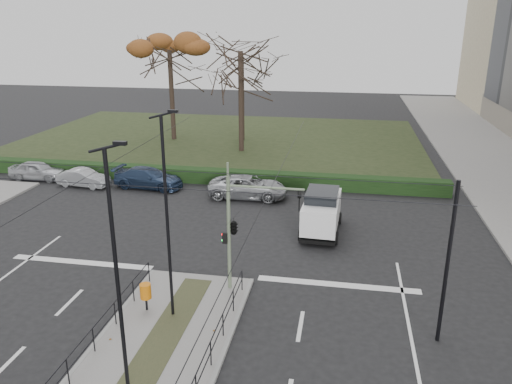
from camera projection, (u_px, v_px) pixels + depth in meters
ground at (162, 344)px, 17.60m from camera, size 140.00×140.00×0.00m
park at (220, 140)px, 48.42m from camera, size 38.00×26.00×0.10m
hedge at (174, 174)px, 35.78m from camera, size 38.00×1.00×1.00m
median_railing at (129, 369)px, 14.86m from camera, size 4.14×13.24×0.92m
catenary at (172, 237)px, 18.01m from camera, size 20.00×34.00×6.00m
traffic_light at (236, 225)px, 20.17m from camera, size 3.34×1.91×4.92m
litter_bin at (146, 292)px, 19.22m from camera, size 0.43×0.43×1.11m
streetlamp_median_near at (118, 281)px, 13.50m from camera, size 0.66×0.13×7.87m
streetlamp_median_far at (168, 217)px, 17.88m from camera, size 0.66×0.13×7.88m
parked_car_first at (37, 170)px, 36.01m from camera, size 4.00×1.71×1.35m
parked_car_second at (84, 178)px, 34.50m from camera, size 3.80×1.66×1.22m
parked_car_third at (149, 178)px, 34.19m from camera, size 4.94×2.35×1.39m
parked_car_fourth at (248, 187)px, 32.29m from camera, size 5.15×2.48×1.41m
white_van at (322, 211)px, 26.72m from camera, size 2.16×4.43×2.35m
rust_tree at (169, 50)px, 45.84m from camera, size 8.81×8.81×10.92m
bare_tree_center at (242, 63)px, 45.91m from camera, size 8.00×8.00×10.35m
bare_tree_near at (241, 59)px, 41.57m from camera, size 5.76×5.76×11.26m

